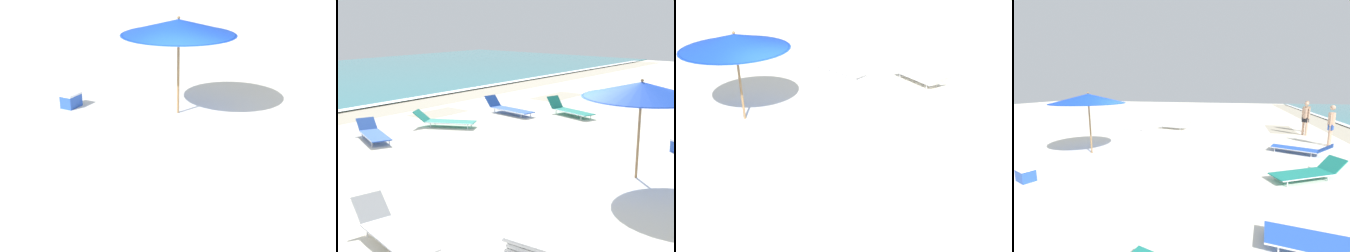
% 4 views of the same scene
% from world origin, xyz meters
% --- Properties ---
extents(ground_plane, '(60.00, 60.00, 0.16)m').
position_xyz_m(ground_plane, '(0.00, 0.01, -0.08)').
color(ground_plane, silver).
extents(beach_umbrella, '(2.71, 2.71, 2.34)m').
position_xyz_m(beach_umbrella, '(0.53, -2.14, 2.09)').
color(beach_umbrella, '#9E7547').
rests_on(beach_umbrella, ground_plane).
extents(cooler_box, '(0.51, 0.59, 0.37)m').
position_xyz_m(cooler_box, '(3.26, -2.22, 0.19)').
color(cooler_box, blue).
rests_on(cooler_box, ground_plane).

